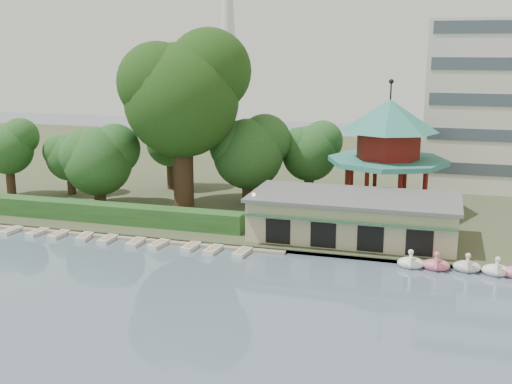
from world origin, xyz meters
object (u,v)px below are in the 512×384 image
at_px(dock, 110,235).
at_px(boathouse, 353,216).
at_px(big_tree, 184,91).
at_px(pavilion, 388,145).

distance_m(dock, boathouse, 22.62).
distance_m(dock, big_tree, 17.09).
bearing_deg(dock, boathouse, 12.24).
distance_m(boathouse, pavilion, 11.43).
relative_size(dock, pavilion, 2.52).
height_order(dock, pavilion, pavilion).
distance_m(boathouse, big_tree, 22.42).
bearing_deg(pavilion, dock, -148.34).
distance_m(pavilion, big_tree, 21.84).
height_order(boathouse, pavilion, pavilion).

